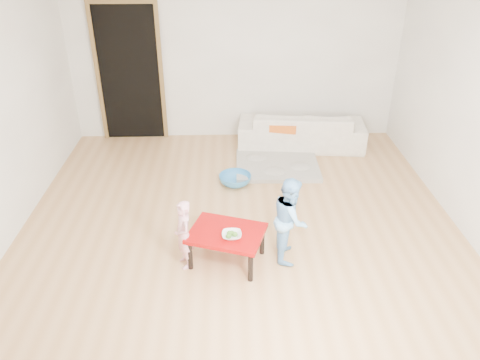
{
  "coord_description": "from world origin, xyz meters",
  "views": [
    {
      "loc": [
        -0.13,
        -4.56,
        3.09
      ],
      "look_at": [
        0.0,
        -0.2,
        0.65
      ],
      "focal_mm": 35.0,
      "sensor_mm": 36.0,
      "label": 1
    }
  ],
  "objects_px": {
    "sofa": "(301,129)",
    "bowl": "(232,235)",
    "child_pink": "(184,235)",
    "child_blue": "(291,219)",
    "red_table": "(227,246)",
    "basin": "(235,180)"
  },
  "relations": [
    {
      "from": "sofa",
      "to": "child_pink",
      "type": "bearing_deg",
      "value": 66.32
    },
    {
      "from": "bowl",
      "to": "child_pink",
      "type": "bearing_deg",
      "value": 174.35
    },
    {
      "from": "sofa",
      "to": "child_blue",
      "type": "xyz_separation_m",
      "value": [
        -0.51,
        -2.72,
        0.18
      ]
    },
    {
      "from": "child_blue",
      "to": "basin",
      "type": "relative_size",
      "value": 2.13
    },
    {
      "from": "sofa",
      "to": "child_blue",
      "type": "height_order",
      "value": "child_blue"
    },
    {
      "from": "child_pink",
      "to": "child_blue",
      "type": "distance_m",
      "value": 1.08
    },
    {
      "from": "red_table",
      "to": "child_blue",
      "type": "xyz_separation_m",
      "value": [
        0.64,
        0.07,
        0.27
      ]
    },
    {
      "from": "red_table",
      "to": "basin",
      "type": "bearing_deg",
      "value": 85.83
    },
    {
      "from": "child_blue",
      "to": "bowl",
      "type": "bearing_deg",
      "value": 111.86
    },
    {
      "from": "sofa",
      "to": "red_table",
      "type": "xyz_separation_m",
      "value": [
        -1.16,
        -2.79,
        -0.1
      ]
    },
    {
      "from": "sofa",
      "to": "basin",
      "type": "xyz_separation_m",
      "value": [
        -1.04,
        -1.19,
        -0.21
      ]
    },
    {
      "from": "red_table",
      "to": "bowl",
      "type": "height_order",
      "value": "bowl"
    },
    {
      "from": "sofa",
      "to": "basin",
      "type": "height_order",
      "value": "sofa"
    },
    {
      "from": "sofa",
      "to": "bowl",
      "type": "height_order",
      "value": "sofa"
    },
    {
      "from": "sofa",
      "to": "bowl",
      "type": "xyz_separation_m",
      "value": [
        -1.11,
        -2.89,
        0.11
      ]
    },
    {
      "from": "sofa",
      "to": "bowl",
      "type": "distance_m",
      "value": 3.09
    },
    {
      "from": "basin",
      "to": "red_table",
      "type": "bearing_deg",
      "value": -94.17
    },
    {
      "from": "child_pink",
      "to": "basin",
      "type": "bearing_deg",
      "value": 141.62
    },
    {
      "from": "child_pink",
      "to": "basin",
      "type": "xyz_separation_m",
      "value": [
        0.54,
        1.65,
        -0.3
      ]
    },
    {
      "from": "basin",
      "to": "sofa",
      "type": "bearing_deg",
      "value": 48.98
    },
    {
      "from": "sofa",
      "to": "bowl",
      "type": "bearing_deg",
      "value": 74.47
    },
    {
      "from": "red_table",
      "to": "basin",
      "type": "xyz_separation_m",
      "value": [
        0.12,
        1.6,
        -0.11
      ]
    }
  ]
}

